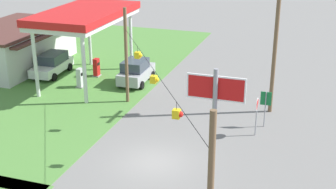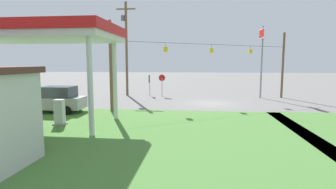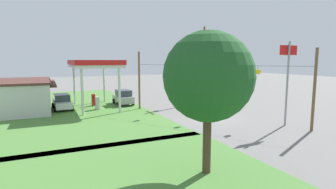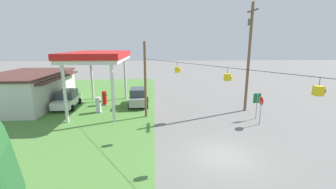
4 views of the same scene
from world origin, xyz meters
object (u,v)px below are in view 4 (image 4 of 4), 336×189
object	(u,v)px
stop_sign_roadside	(261,104)
fuel_pump_far	(105,99)
gas_station_canopy	(99,57)
fuel_pump_near	(98,105)
car_at_pumps_front	(139,97)
car_at_pumps_rear	(67,99)
utility_pole_main	(249,53)
route_sign	(257,101)
gas_station_store	(28,89)

from	to	relation	value
stop_sign_roadside	fuel_pump_far	bearing A→B (deg)	-116.20
gas_station_canopy	fuel_pump_far	bearing A→B (deg)	-0.06
fuel_pump_near	car_at_pumps_front	bearing A→B (deg)	-58.68
fuel_pump_near	car_at_pumps_rear	distance (m)	4.43
car_at_pumps_rear	utility_pole_main	xyz separation A→B (m)	(-2.26, -18.88, 4.98)
car_at_pumps_front	stop_sign_roadside	xyz separation A→B (m)	(-6.66, -10.77, 0.80)
gas_station_canopy	route_sign	xyz separation A→B (m)	(-4.24, -14.97, -3.75)
gas_station_store	car_at_pumps_rear	distance (m)	4.75
car_at_pumps_rear	route_sign	size ratio (longest dim) A/B	2.01
gas_station_canopy	fuel_pump_near	world-z (taller)	gas_station_canopy
gas_station_canopy	gas_station_store	xyz separation A→B (m)	(1.85, 8.38, -3.62)
gas_station_store	fuel_pump_far	bearing A→B (deg)	-92.82
gas_station_store	car_at_pumps_front	distance (m)	12.30
gas_station_canopy	car_at_pumps_rear	distance (m)	5.98
gas_station_canopy	route_sign	world-z (taller)	gas_station_canopy
gas_station_store	fuel_pump_far	xyz separation A→B (m)	(-0.41, -8.39, -1.09)
fuel_pump_near	car_at_pumps_rear	size ratio (longest dim) A/B	0.33
gas_station_canopy	utility_pole_main	distance (m)	15.11
stop_sign_roadside	utility_pole_main	bearing A→B (deg)	174.56
utility_pole_main	gas_station_store	bearing A→B (deg)	81.74
car_at_pumps_front	car_at_pumps_rear	xyz separation A→B (m)	(-0.19, 7.71, -0.07)
route_sign	utility_pole_main	world-z (taller)	utility_pole_main
car_at_pumps_front	route_sign	xyz separation A→B (m)	(-5.15, -11.11, 0.69)
fuel_pump_far	car_at_pumps_front	xyz separation A→B (m)	(-0.54, -3.85, 0.26)
fuel_pump_far	route_sign	distance (m)	16.04
fuel_pump_near	route_sign	distance (m)	15.25
gas_station_store	stop_sign_roadside	xyz separation A→B (m)	(-7.61, -23.01, -0.03)
gas_station_canopy	car_at_pumps_rear	bearing A→B (deg)	79.47
gas_station_canopy	utility_pole_main	world-z (taller)	utility_pole_main
gas_station_canopy	route_sign	distance (m)	16.00
gas_station_store	route_sign	size ratio (longest dim) A/B	4.67
route_sign	utility_pole_main	distance (m)	5.01
route_sign	car_at_pumps_front	bearing A→B (deg)	65.14
gas_station_store	route_sign	xyz separation A→B (m)	(-6.10, -23.35, -0.13)
fuel_pump_far	utility_pole_main	distance (m)	16.17
car_at_pumps_front	utility_pole_main	world-z (taller)	utility_pole_main
car_at_pumps_rear	gas_station_store	bearing A→B (deg)	-107.63
car_at_pumps_rear	car_at_pumps_front	bearing A→B (deg)	87.85
fuel_pump_far	car_at_pumps_rear	xyz separation A→B (m)	(-0.72, 3.86, 0.19)
gas_station_canopy	car_at_pumps_rear	size ratio (longest dim) A/B	2.07
gas_station_store	stop_sign_roadside	bearing A→B (deg)	-108.30
utility_pole_main	fuel_pump_far	bearing A→B (deg)	78.76
utility_pole_main	car_at_pumps_rear	bearing A→B (deg)	83.17
gas_station_canopy	route_sign	bearing A→B (deg)	-105.83
gas_station_canopy	car_at_pumps_front	xyz separation A→B (m)	(0.90, -3.85, -4.44)
fuel_pump_near	fuel_pump_far	bearing A→B (deg)	0.00
car_at_pumps_rear	stop_sign_roadside	distance (m)	19.60
fuel_pump_far	gas_station_store	bearing A→B (deg)	87.18
car_at_pumps_front	stop_sign_roadside	distance (m)	12.69
gas_station_store	car_at_pumps_front	xyz separation A→B (m)	(-0.95, -12.24, -0.83)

